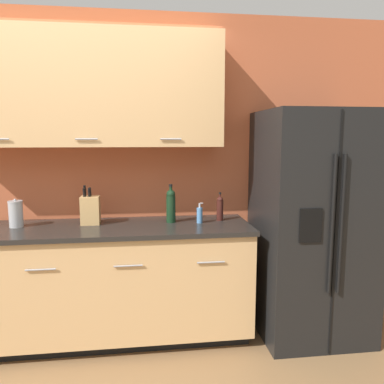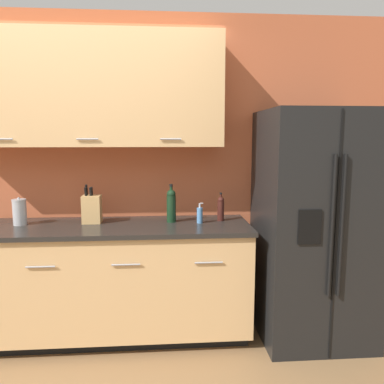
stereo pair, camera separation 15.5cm
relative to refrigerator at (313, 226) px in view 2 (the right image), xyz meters
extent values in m
cube|color=#BC5B38|center=(-1.91, 0.42, 0.40)|extent=(10.00, 0.05, 2.60)
cube|color=tan|center=(-1.74, 0.23, 1.06)|extent=(2.06, 0.32, 0.87)
cylinder|color=#99999E|center=(-2.36, 0.06, 0.68)|extent=(0.16, 0.01, 0.01)
cylinder|color=#99999E|center=(-1.74, 0.06, 0.68)|extent=(0.16, 0.01, 0.01)
cylinder|color=#99999E|center=(-1.12, 0.06, 0.68)|extent=(0.16, 0.01, 0.01)
cube|color=black|center=(-1.74, 0.11, -0.85)|extent=(2.40, 0.54, 0.09)
cube|color=tan|center=(-1.74, 0.07, -0.41)|extent=(2.44, 0.62, 0.80)
cube|color=black|center=(-1.74, 0.06, 0.01)|extent=(2.46, 0.64, 0.03)
cylinder|color=#99999E|center=(-2.03, -0.25, -0.19)|extent=(0.20, 0.01, 0.01)
cylinder|color=#99999E|center=(-1.45, -0.25, -0.19)|extent=(0.20, 0.01, 0.01)
cylinder|color=#99999E|center=(-0.86, -0.25, -0.19)|extent=(0.20, 0.01, 0.01)
cube|color=black|center=(0.00, 0.00, 0.00)|extent=(0.83, 0.76, 1.80)
cube|color=black|center=(0.00, -0.38, 0.00)|extent=(0.01, 0.01, 1.76)
cylinder|color=black|center=(-0.03, -0.40, 0.09)|extent=(0.02, 0.02, 0.99)
cylinder|color=black|center=(0.04, -0.40, 0.09)|extent=(0.02, 0.02, 0.99)
cube|color=black|center=(-0.19, -0.39, 0.09)|extent=(0.16, 0.01, 0.24)
cube|color=tan|center=(-1.74, 0.15, 0.13)|extent=(0.14, 0.12, 0.22)
cylinder|color=black|center=(-1.78, 0.17, 0.28)|extent=(0.02, 0.04, 0.09)
cylinder|color=black|center=(-1.78, 0.14, 0.28)|extent=(0.02, 0.03, 0.07)
cylinder|color=black|center=(-1.74, 0.17, 0.27)|extent=(0.02, 0.03, 0.07)
cylinder|color=black|center=(-1.74, 0.14, 0.27)|extent=(0.02, 0.03, 0.07)
cylinder|color=black|center=(-1.12, 0.14, 0.13)|extent=(0.07, 0.07, 0.21)
sphere|color=black|center=(-1.12, 0.14, 0.25)|extent=(0.07, 0.07, 0.07)
cylinder|color=black|center=(-1.12, 0.14, 0.27)|extent=(0.02, 0.02, 0.07)
cylinder|color=black|center=(-1.12, 0.14, 0.32)|extent=(0.03, 0.03, 0.02)
cylinder|color=#4C7FB2|center=(-0.89, 0.08, 0.08)|extent=(0.05, 0.05, 0.12)
cylinder|color=#B2B2B5|center=(-0.89, 0.08, 0.16)|extent=(0.02, 0.02, 0.04)
cylinder|color=#B2B2B5|center=(-0.88, 0.08, 0.18)|extent=(0.03, 0.01, 0.01)
cylinder|color=#3D1914|center=(-0.72, 0.15, 0.10)|extent=(0.05, 0.05, 0.16)
sphere|color=#3D1914|center=(-0.72, 0.15, 0.19)|extent=(0.05, 0.05, 0.05)
cylinder|color=#3D1914|center=(-0.72, 0.15, 0.21)|extent=(0.02, 0.02, 0.06)
cylinder|color=black|center=(-0.72, 0.15, 0.25)|extent=(0.02, 0.02, 0.01)
cylinder|color=#A3A3A5|center=(-2.29, 0.13, 0.12)|extent=(0.10, 0.10, 0.19)
cylinder|color=#A3A3A5|center=(-2.29, 0.13, 0.22)|extent=(0.10, 0.10, 0.01)
sphere|color=#A3A3A5|center=(-2.29, 0.13, 0.23)|extent=(0.02, 0.02, 0.02)
camera|label=1|loc=(-1.33, -2.78, 0.69)|focal=35.00mm
camera|label=2|loc=(-1.17, -2.80, 0.69)|focal=35.00mm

